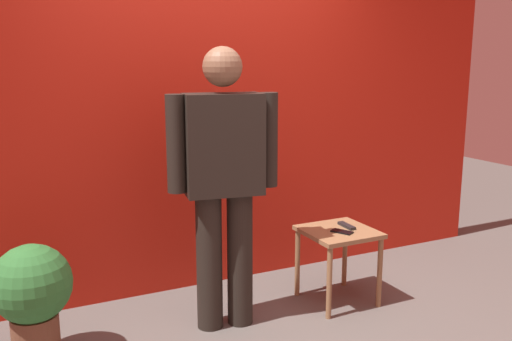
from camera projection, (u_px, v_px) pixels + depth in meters
name	position (u px, v px, depth m)	size (l,w,h in m)	color
back_wall_red	(205.00, 109.00, 4.05)	(5.10, 0.12, 2.64)	red
standing_person	(224.00, 175.00, 3.40)	(0.70, 0.31, 1.75)	black
side_table	(338.00, 242.00, 3.85)	(0.47, 0.47, 0.52)	olive
cell_phone	(342.00, 232.00, 3.77)	(0.07, 0.14, 0.01)	black
tv_remote	(347.00, 226.00, 3.89)	(0.04, 0.17, 0.02)	black
potted_plant	(32.00, 294.00, 3.07)	(0.44, 0.44, 0.69)	brown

